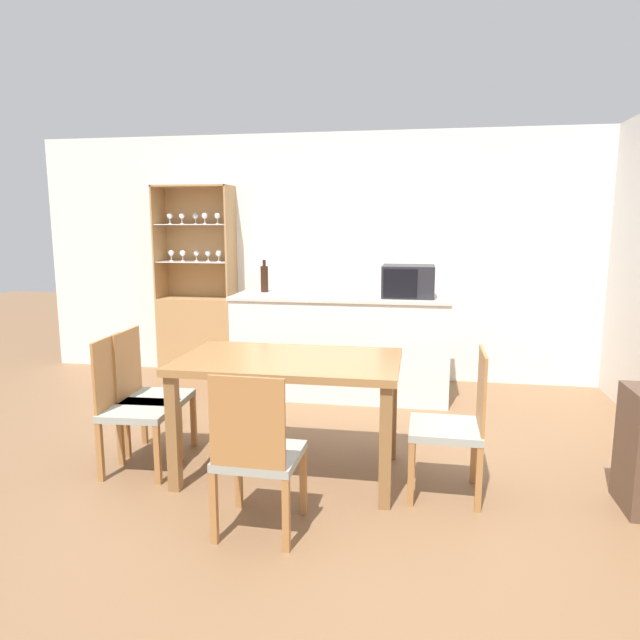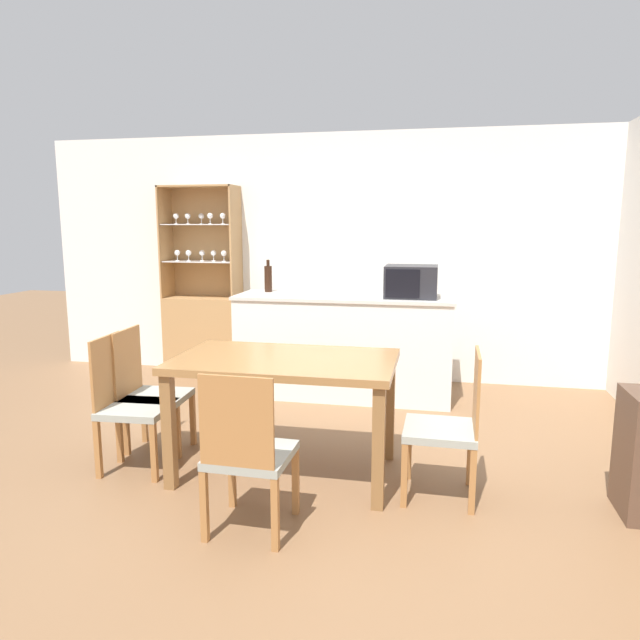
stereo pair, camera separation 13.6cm
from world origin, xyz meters
TOP-DOWN VIEW (x-y plane):
  - ground_plane at (0.00, 0.00)m, footprint 18.00×18.00m
  - wall_back at (0.00, 2.63)m, footprint 6.80×0.06m
  - kitchen_counter at (0.03, 1.90)m, footprint 2.03×0.64m
  - display_cabinet at (-1.61, 2.44)m, footprint 0.81×0.35m
  - dining_table at (-0.06, 0.13)m, footprint 1.41×0.85m
  - dining_chair_head_near at (-0.06, -0.63)m, footprint 0.43×0.43m
  - dining_chair_side_right_near at (0.97, -0.00)m, footprint 0.43×0.43m
  - dining_chair_side_left_far at (-1.10, 0.25)m, footprint 0.44×0.44m
  - dining_chair_side_left_near at (-1.10, -0.00)m, footprint 0.44×0.44m
  - microwave at (0.64, 1.89)m, footprint 0.47×0.40m
  - wine_bottle at (-0.75, 2.05)m, footprint 0.07×0.07m

SIDE VIEW (x-z plane):
  - ground_plane at x=0.00m, z-range 0.00..0.00m
  - dining_chair_head_near at x=-0.06m, z-range -0.01..0.89m
  - dining_chair_side_right_near at x=0.97m, z-range -0.01..0.89m
  - dining_chair_side_left_far at x=-1.10m, z-range -0.01..0.89m
  - dining_chair_side_left_near at x=-1.10m, z-range -0.01..0.89m
  - kitchen_counter at x=0.03m, z-range 0.00..0.97m
  - display_cabinet at x=-1.61m, z-range -0.42..1.60m
  - dining_table at x=-0.06m, z-range 0.29..1.07m
  - wine_bottle at x=-0.75m, z-range 0.94..1.26m
  - microwave at x=0.64m, z-range 0.97..1.26m
  - wall_back at x=0.00m, z-range 0.00..2.55m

